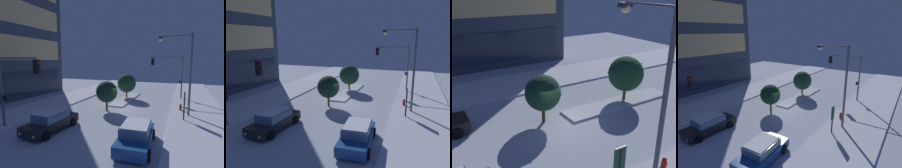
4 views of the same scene
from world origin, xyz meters
TOP-DOWN VIEW (x-y plane):
  - ground at (0.00, 0.00)m, footprint 52.00×52.00m
  - curb_strip_near at (0.00, -8.26)m, footprint 52.00×5.20m
  - curb_strip_far at (0.00, 8.26)m, footprint 52.00×5.20m
  - median_strip at (5.42, 0.50)m, footprint 9.00×1.80m
  - car_near at (-7.39, -4.07)m, footprint 4.59×2.32m
  - car_far at (-7.26, 2.57)m, footprint 4.74×2.11m
  - traffic_light_corner_far_left at (-8.22, 4.90)m, footprint 0.32×4.04m
  - traffic_light_corner_near_right at (8.23, -4.80)m, footprint 0.32×4.35m
  - street_lamp_arched at (0.43, -6.38)m, footprint 0.81×3.17m
  - fire_hydrant at (1.89, -6.51)m, footprint 0.48×0.26m
  - parking_info_sign at (-1.31, -6.82)m, footprint 0.55×0.12m
  - decorated_tree_median at (6.26, 0.77)m, footprint 2.64×2.61m
  - decorated_tree_left_of_median at (-0.62, 0.85)m, footprint 2.28×2.28m

SIDE VIEW (x-z plane):
  - ground at x=0.00m, z-range 0.00..0.00m
  - curb_strip_near at x=0.00m, z-range 0.00..0.14m
  - curb_strip_far at x=0.00m, z-range 0.00..0.14m
  - median_strip at x=5.42m, z-range 0.00..0.14m
  - fire_hydrant at x=1.89m, z-range -0.02..0.78m
  - car_near at x=-7.39m, z-range -0.04..1.46m
  - car_far at x=-7.26m, z-range -0.04..1.46m
  - parking_info_sign at x=-1.31m, z-range 0.34..2.98m
  - decorated_tree_left_of_median at x=-0.62m, z-range 0.43..3.59m
  - decorated_tree_median at x=6.26m, z-range 0.41..3.84m
  - traffic_light_corner_far_left at x=-8.22m, z-range 1.06..6.75m
  - traffic_light_corner_near_right at x=8.23m, z-range 1.11..7.06m
  - street_lamp_arched at x=0.43m, z-range 1.19..8.97m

